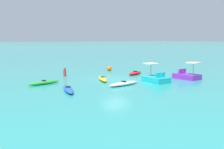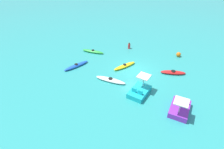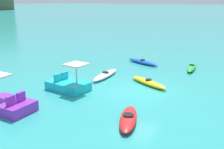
# 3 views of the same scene
# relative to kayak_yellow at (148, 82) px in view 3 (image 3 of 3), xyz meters

# --- Properties ---
(ground_plane) EXTENTS (600.00, 600.00, 0.00)m
(ground_plane) POSITION_rel_kayak_yellow_xyz_m (-1.40, 0.07, -0.16)
(ground_plane) COLOR teal
(kayak_yellow) EXTENTS (1.70, 3.06, 0.37)m
(kayak_yellow) POSITION_rel_kayak_yellow_xyz_m (0.00, 0.00, 0.00)
(kayak_yellow) COLOR yellow
(kayak_yellow) RESTS_ON ground_plane
(kayak_green) EXTENTS (3.08, 1.20, 0.37)m
(kayak_green) POSITION_rel_kayak_yellow_xyz_m (5.34, -0.98, -0.00)
(kayak_green) COLOR green
(kayak_green) RESTS_ON ground_plane
(kayak_blue) EXTENTS (1.45, 3.29, 0.37)m
(kayak_blue) POSITION_rel_kayak_yellow_xyz_m (4.80, 2.93, -0.00)
(kayak_blue) COLOR blue
(kayak_blue) RESTS_ON ground_plane
(kayak_white) EXTENTS (3.34, 1.19, 0.37)m
(kayak_white) POSITION_rel_kayak_yellow_xyz_m (-0.11, 3.23, 0.00)
(kayak_white) COLOR white
(kayak_white) RESTS_ON ground_plane
(kayak_red) EXTENTS (2.74, 1.82, 0.37)m
(kayak_red) POSITION_rel_kayak_yellow_xyz_m (-5.17, -1.63, 0.00)
(kayak_red) COLOR red
(kayak_red) RESTS_ON ground_plane
(pedal_boat_cyan) EXTENTS (1.53, 2.47, 1.68)m
(pedal_boat_cyan) POSITION_rel_kayak_yellow_xyz_m (-3.51, 3.47, 0.17)
(pedal_boat_cyan) COLOR #19B7C6
(pedal_boat_cyan) RESTS_ON ground_plane
(pedal_boat_purple) EXTENTS (1.71, 2.56, 1.68)m
(pedal_boat_purple) POSITION_rel_kayak_yellow_xyz_m (-7.34, 3.75, 0.17)
(pedal_boat_purple) COLOR purple
(pedal_boat_purple) RESTS_ON ground_plane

